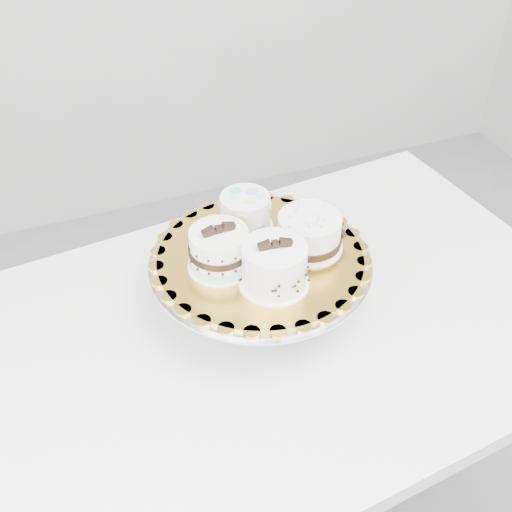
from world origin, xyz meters
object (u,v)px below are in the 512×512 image
object	(u,v)px
cake_stand	(260,272)
cake_ribbon	(310,233)
table	(286,348)
cake_swirl	(274,266)
cake_board	(260,257)
cake_banded	(219,251)
cake_dots	(245,212)

from	to	relation	value
cake_stand	cake_ribbon	distance (m)	0.12
table	cake_swirl	bearing A→B (deg)	-159.10
table	cake_board	distance (m)	0.21
cake_board	cake_swirl	bearing A→B (deg)	-93.90
cake_swirl	cake_banded	distance (m)	0.10
cake_dots	cake_ribbon	xyz separation A→B (m)	(0.09, -0.10, -0.00)
cake_dots	cake_banded	bearing A→B (deg)	-111.88
cake_stand	cake_dots	size ratio (longest dim) A/B	3.39
cake_ribbon	cake_swirl	bearing A→B (deg)	-154.25
cake_board	cake_swirl	distance (m)	0.09
cake_ribbon	cake_banded	bearing A→B (deg)	167.95
table	cake_dots	xyz separation A→B (m)	(-0.03, 0.15, 0.24)
cake_banded	cake_stand	bearing A→B (deg)	-3.62
cake_board	cake_swirl	xyz separation A→B (m)	(-0.01, -0.08, 0.04)
table	cake_stand	xyz separation A→B (m)	(-0.03, 0.06, 0.16)
cake_swirl	cake_banded	xyz separation A→B (m)	(-0.07, 0.08, -0.00)
cake_board	cake_ribbon	size ratio (longest dim) A/B	2.75
table	cake_board	world-z (taller)	cake_board
cake_stand	cake_dots	distance (m)	0.12
cake_stand	cake_swirl	distance (m)	0.11
cake_swirl	cake_ribbon	size ratio (longest dim) A/B	0.91
cake_swirl	cake_dots	xyz separation A→B (m)	(0.01, 0.17, -0.00)
cake_banded	table	bearing A→B (deg)	-31.68
cake_stand	cake_dots	xyz separation A→B (m)	(0.01, 0.09, 0.07)
cake_dots	cake_stand	bearing A→B (deg)	-73.18
table	cake_swirl	size ratio (longest dim) A/B	9.94
cake_stand	cake_ribbon	world-z (taller)	cake_ribbon
table	cake_ribbon	size ratio (longest dim) A/B	9.00
cake_stand	cake_swirl	size ratio (longest dim) A/B	3.30
table	cake_banded	size ratio (longest dim) A/B	10.64
table	cake_banded	distance (m)	0.26
cake_banded	cake_swirl	bearing A→B (deg)	-51.05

